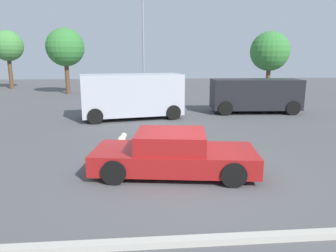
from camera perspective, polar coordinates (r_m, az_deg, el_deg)
The scene contains 10 objects.
ground_plane at distance 8.55m, azimuth 3.48°, elevation -9.03°, with size 80.00×80.00×0.00m, color #515154.
sedan_foreground at distance 8.52m, azimuth 1.02°, elevation -5.18°, with size 4.58×2.39×1.18m.
dog at distance 11.43m, azimuth -8.39°, elevation -2.28°, with size 0.37×0.68×0.42m.
van_white at distance 16.35m, azimuth -6.62°, elevation 5.69°, with size 5.41×3.03×2.30m.
suv_dark at distance 18.69m, azimuth 15.69°, elevation 5.59°, with size 5.07×2.29×1.92m.
parking_curb at distance 5.75m, azimuth 8.40°, elevation -19.93°, with size 9.24×0.20×0.12m, color #B7B2A8.
light_post_near at distance 24.85m, azimuth -4.58°, elevation 16.98°, with size 0.44×0.44×7.76m.
tree_back_left at distance 30.55m, azimuth 18.15°, elevation 12.85°, with size 3.54×3.54×5.47m.
tree_back_center at distance 36.07m, azimuth -27.31°, elevation 12.87°, with size 3.05×3.05×5.83m.
tree_back_right at distance 29.00m, azimuth -18.31°, elevation 13.49°, with size 3.25×3.25×5.63m.
Camera 1 is at (-1.21, -7.87, 3.12)m, focal length 33.27 mm.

